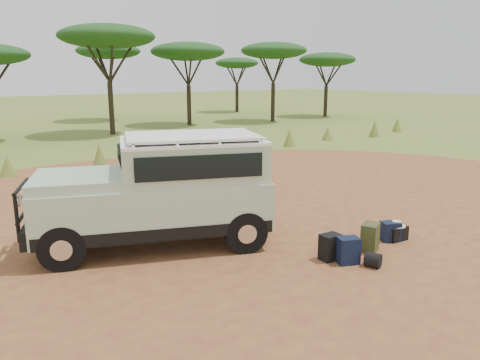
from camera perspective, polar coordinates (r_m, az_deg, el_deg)
ground at (r=10.23m, az=0.63°, el=-6.36°), size 140.00×140.00×0.00m
dirt_clearing at (r=10.23m, az=0.63°, el=-6.34°), size 23.00×23.00×0.01m
grass_fringe at (r=17.67m, az=-16.22°, el=2.69°), size 36.60×1.60×0.90m
acacia_treeline at (r=28.34m, az=-23.71°, el=14.86°), size 46.70×13.20×6.26m
safari_vehicle at (r=9.29m, az=-9.58°, el=-1.64°), size 4.85×3.33×2.21m
walking_staff at (r=8.81m, az=-18.31°, el=-5.25°), size 0.37×0.29×1.46m
backpack_black at (r=8.84m, az=10.93°, el=-8.05°), size 0.38×0.29×0.50m
backpack_navy at (r=8.74m, az=13.03°, el=-8.39°), size 0.45×0.40×0.50m
backpack_olive at (r=9.43m, az=15.56°, el=-6.77°), size 0.48×0.43×0.55m
duffel_navy at (r=10.12m, az=17.83°, el=-6.00°), size 0.45×0.40×0.41m
hard_case at (r=10.22m, az=18.46°, el=-6.16°), size 0.46×0.34×0.31m
stuff_sack at (r=8.74m, az=15.90°, el=-9.37°), size 0.35×0.35×0.27m
safari_hat at (r=10.16m, az=18.53°, el=-5.13°), size 0.37×0.37×0.11m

